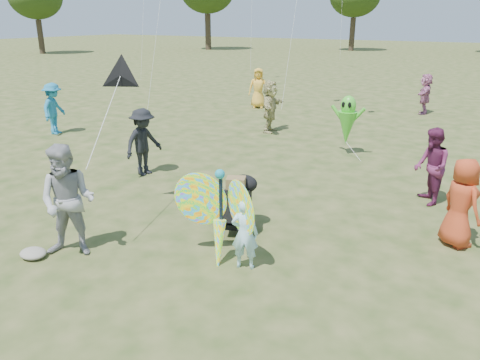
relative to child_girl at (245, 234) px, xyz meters
name	(u,v)px	position (x,y,z in m)	size (l,w,h in m)	color
ground	(203,275)	(-0.43, -0.56, -0.59)	(160.00, 160.00, 0.00)	#51592B
child_girl	(245,234)	(0.00, 0.00, 0.00)	(0.43, 0.28, 1.18)	#B1EBFB
adult_man	(68,201)	(-2.75, -1.07, 0.37)	(0.94, 0.73, 1.93)	#9B9BA0
grey_bag	(33,253)	(-3.24, -1.51, -0.52)	(0.48, 0.39, 0.15)	gray
crowd_a	(461,203)	(2.84, 2.57, 0.21)	(0.78, 0.51, 1.59)	#B83D1D
crowd_b	(143,142)	(-4.56, 2.84, 0.26)	(1.10, 0.63, 1.71)	black
crowd_d	(270,106)	(-3.91, 8.67, 0.31)	(1.66, 0.53, 1.79)	tan
crowd_e	(431,167)	(2.06, 4.40, 0.24)	(0.81, 0.63, 1.66)	#68224B
crowd_g	(258,88)	(-6.45, 12.57, 0.28)	(0.85, 0.55, 1.74)	gold
crowd_i	(54,109)	(-10.19, 4.71, 0.28)	(1.13, 0.65, 1.74)	teal
crowd_j	(425,94)	(0.17, 14.82, 0.23)	(1.53, 0.49, 1.65)	#B56792
jogging_stroller	(239,200)	(-0.78, 1.14, 0.02)	(0.76, 1.14, 1.09)	black
butterfly_kite	(220,216)	(-0.46, -0.01, 0.21)	(1.74, 0.75, 1.78)	#FF4228
delta_kite_rig	(120,76)	(-3.21, 0.84, 2.18)	(1.31, 2.14, 1.64)	black
alien_kite	(347,122)	(-0.69, 7.19, 0.38)	(1.12, 0.69, 1.74)	green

